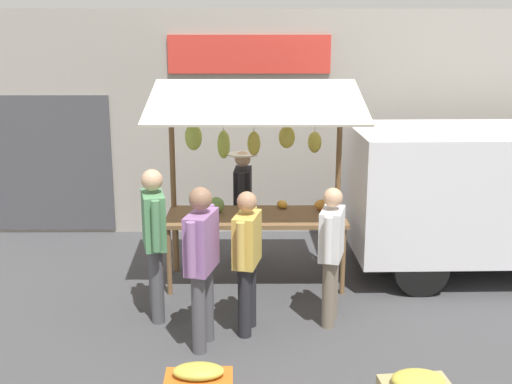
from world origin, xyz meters
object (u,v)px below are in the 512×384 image
at_px(shopper_in_striped_shirt, 202,256).
at_px(parked_van, 509,187).
at_px(shopper_with_ponytail, 331,247).
at_px(shopper_with_shopping_bag, 154,233).
at_px(market_stall, 255,161).
at_px(shopper_in_grey_tee, 247,253).
at_px(vendor_with_sunhat, 243,198).

bearing_deg(shopper_in_striped_shirt, parked_van, -47.63).
bearing_deg(shopper_with_ponytail, shopper_in_striped_shirt, 126.89).
bearing_deg(shopper_with_ponytail, shopper_with_shopping_bag, 100.73).
bearing_deg(parked_van, shopper_with_shopping_bag, 17.25).
distance_m(market_stall, shopper_in_grey_tee, 1.58).
xyz_separation_m(shopper_with_ponytail, parked_van, (-2.49, -1.59, 0.26)).
xyz_separation_m(vendor_with_sunhat, shopper_with_ponytail, (-0.97, 1.91, -0.04)).
bearing_deg(shopper_with_ponytail, parked_van, -42.74).
bearing_deg(vendor_with_sunhat, market_stall, 16.18).
xyz_separation_m(shopper_in_grey_tee, shopper_with_shopping_bag, (1.00, -0.34, 0.11)).
bearing_deg(vendor_with_sunhat, shopper_with_ponytail, 29.93).
height_order(shopper_in_striped_shirt, parked_van, parked_van).
bearing_deg(shopper_in_grey_tee, shopper_in_striped_shirt, 139.31).
distance_m(vendor_with_sunhat, shopper_in_grey_tee, 2.12).
bearing_deg(shopper_with_shopping_bag, vendor_with_sunhat, -41.05).
bearing_deg(shopper_with_shopping_bag, parked_van, -84.97).
distance_m(shopper_in_striped_shirt, parked_van, 4.39).
relative_size(shopper_with_ponytail, shopper_in_striped_shirt, 0.91).
bearing_deg(market_stall, shopper_with_shopping_bag, 44.54).
height_order(shopper_in_grey_tee, parked_van, parked_van).
relative_size(vendor_with_sunhat, parked_van, 0.35).
xyz_separation_m(shopper_with_ponytail, shopper_in_grey_tee, (0.90, 0.21, 0.01)).
relative_size(vendor_with_sunhat, shopper_with_ponytail, 1.02).
distance_m(shopper_in_grey_tee, parked_van, 3.85).
bearing_deg(market_stall, shopper_with_ponytail, 123.67).
bearing_deg(vendor_with_sunhat, shopper_in_grey_tee, 4.94).
relative_size(market_stall, shopper_with_ponytail, 1.66).
relative_size(market_stall, vendor_with_sunhat, 1.62).
distance_m(market_stall, shopper_with_ponytail, 1.61).
xyz_separation_m(market_stall, shopper_in_striped_shirt, (0.53, 1.76, -0.59)).
xyz_separation_m(vendor_with_sunhat, shopper_in_striped_shirt, (0.37, 2.45, 0.06)).
distance_m(shopper_with_ponytail, shopper_in_grey_tee, 0.92).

